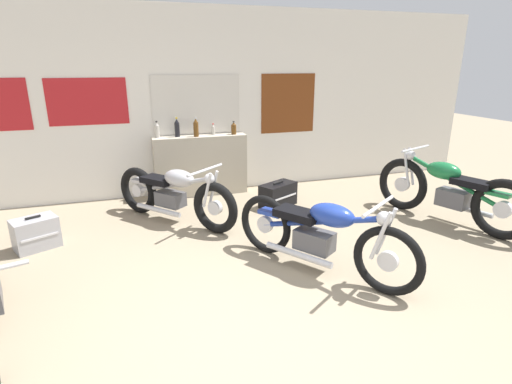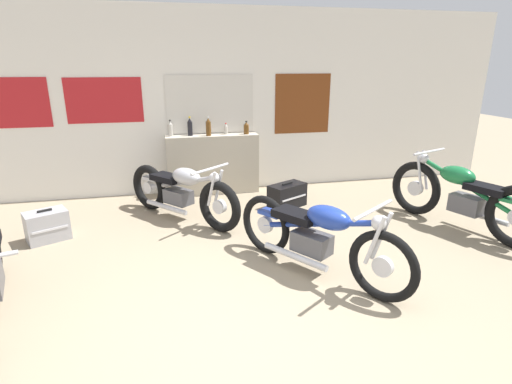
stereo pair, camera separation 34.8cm
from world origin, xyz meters
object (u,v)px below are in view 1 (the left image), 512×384
(bottle_leftmost, at_px, (157,130))
(bottle_rightmost, at_px, (234,128))
(motorcycle_silver, at_px, (174,194))
(bottle_left_center, at_px, (177,128))
(bottle_right_center, at_px, (213,130))
(hard_case_black, at_px, (278,195))
(motorcycle_green, at_px, (449,191))
(motorcycle_blue, at_px, (321,233))
(bottle_center, at_px, (196,128))
(hard_case_silver, at_px, (36,233))

(bottle_leftmost, relative_size, bottle_rightmost, 1.21)
(bottle_rightmost, height_order, motorcycle_silver, bottle_rightmost)
(bottle_left_center, bearing_deg, bottle_right_center, 1.59)
(bottle_left_center, xyz_separation_m, hard_case_black, (1.28, -0.93, -0.89))
(motorcycle_silver, xyz_separation_m, motorcycle_green, (3.36, -1.07, 0.04))
(bottle_rightmost, distance_m, motorcycle_blue, 2.86)
(bottle_leftmost, xyz_separation_m, bottle_right_center, (0.85, -0.00, -0.03))
(bottle_center, distance_m, hard_case_silver, 2.61)
(motorcycle_green, bearing_deg, bottle_right_center, 140.00)
(motorcycle_silver, distance_m, hard_case_silver, 1.62)
(bottle_center, relative_size, motorcycle_blue, 0.17)
(bottle_right_center, relative_size, hard_case_silver, 0.32)
(bottle_center, xyz_separation_m, hard_case_silver, (-2.06, -1.34, -0.88))
(bottle_leftmost, height_order, hard_case_silver, bottle_leftmost)
(hard_case_silver, bearing_deg, bottle_leftmost, 43.65)
(bottle_center, bearing_deg, hard_case_silver, -147.03)
(bottle_right_center, bearing_deg, hard_case_silver, -148.66)
(bottle_right_center, distance_m, hard_case_black, 1.46)
(motorcycle_silver, xyz_separation_m, hard_case_black, (1.50, 0.17, -0.22))
(bottle_left_center, distance_m, bottle_rightmost, 0.87)
(hard_case_silver, bearing_deg, motorcycle_blue, -27.00)
(motorcycle_blue, height_order, motorcycle_green, motorcycle_green)
(motorcycle_green, distance_m, hard_case_black, 2.25)
(bottle_leftmost, xyz_separation_m, bottle_left_center, (0.29, -0.02, 0.02))
(motorcycle_green, distance_m, hard_case_silver, 5.00)
(motorcycle_silver, relative_size, hard_case_silver, 2.93)
(bottle_center, distance_m, bottle_right_center, 0.30)
(bottle_left_center, bearing_deg, hard_case_silver, -141.73)
(bottle_leftmost, distance_m, bottle_right_center, 0.85)
(bottle_left_center, xyz_separation_m, bottle_center, (0.27, -0.07, 0.00))
(motorcycle_silver, bearing_deg, bottle_right_center, 55.32)
(motorcycle_green, height_order, hard_case_silver, motorcycle_green)
(motorcycle_blue, bearing_deg, bottle_left_center, 109.59)
(motorcycle_green, xyz_separation_m, hard_case_black, (-1.87, 1.24, -0.26))
(bottle_rightmost, bearing_deg, hard_case_black, -64.47)
(motorcycle_blue, relative_size, hard_case_silver, 3.20)
(bottle_leftmost, bearing_deg, hard_case_silver, -136.35)
(bottle_leftmost, xyz_separation_m, motorcycle_silver, (0.08, -1.11, -0.65))
(hard_case_black, bearing_deg, motorcycle_silver, -173.70)
(bottle_right_center, distance_m, motorcycle_green, 3.44)
(bottle_right_center, relative_size, hard_case_black, 0.28)
(hard_case_black, bearing_deg, bottle_center, 139.86)
(hard_case_silver, bearing_deg, bottle_right_center, 31.34)
(motorcycle_green, bearing_deg, bottle_leftmost, 147.65)
(bottle_left_center, relative_size, hard_case_silver, 0.55)
(motorcycle_blue, distance_m, motorcycle_silver, 2.13)
(bottle_right_center, relative_size, motorcycle_blue, 0.10)
(bottle_center, distance_m, motorcycle_silver, 1.31)
(hard_case_silver, bearing_deg, bottle_rightmost, 27.19)
(bottle_rightmost, relative_size, motorcycle_blue, 0.12)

